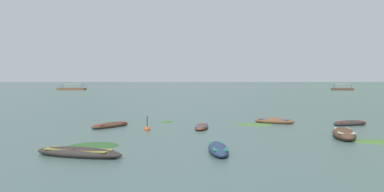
# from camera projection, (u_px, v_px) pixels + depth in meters

# --- Properties ---
(ground_plane) EXTENTS (6000.00, 6000.00, 0.00)m
(ground_plane) POSITION_uv_depth(u_px,v_px,m) (190.00, 81.00, 1507.26)
(ground_plane) COLOR #425B56
(mountain_1) EXTENTS (1012.45, 1012.45, 267.14)m
(mountain_1) POSITION_uv_depth(u_px,v_px,m) (78.00, 54.00, 2061.67)
(mountain_1) COLOR #56665B
(mountain_1) RESTS_ON ground
(mountain_2) EXTENTS (519.02, 519.02, 192.24)m
(mountain_2) POSITION_uv_depth(u_px,v_px,m) (203.00, 62.00, 2031.25)
(mountain_2) COLOR slate
(mountain_2) RESTS_ON ground
(mountain_3) EXTENTS (1580.18, 1580.18, 560.94)m
(mountain_3) POSITION_uv_depth(u_px,v_px,m) (366.00, 19.00, 1852.38)
(mountain_3) COLOR #56665B
(mountain_3) RESTS_ON ground
(rowboat_0) EXTENTS (3.21, 1.81, 0.51)m
(rowboat_0) POSITION_uv_depth(u_px,v_px,m) (350.00, 123.00, 32.34)
(rowboat_0) COLOR #2D2826
(rowboat_0) RESTS_ON ground
(rowboat_1) EXTENTS (3.44, 2.32, 0.57)m
(rowboat_1) POSITION_uv_depth(u_px,v_px,m) (274.00, 121.00, 33.92)
(rowboat_1) COLOR brown
(rowboat_1) RESTS_ON ground
(rowboat_2) EXTENTS (1.35, 3.60, 0.43)m
(rowboat_2) POSITION_uv_depth(u_px,v_px,m) (202.00, 127.00, 30.20)
(rowboat_2) COLOR brown
(rowboat_2) RESTS_ON ground
(rowboat_3) EXTENTS (1.03, 3.73, 0.54)m
(rowboat_3) POSITION_uv_depth(u_px,v_px,m) (218.00, 149.00, 20.15)
(rowboat_3) COLOR navy
(rowboat_3) RESTS_ON ground
(rowboat_5) EXTENTS (2.30, 4.54, 0.72)m
(rowboat_5) POSITION_uv_depth(u_px,v_px,m) (344.00, 134.00, 25.48)
(rowboat_5) COLOR #4C3323
(rowboat_5) RESTS_ON ground
(rowboat_6) EXTENTS (2.89, 3.87, 0.46)m
(rowboat_6) POSITION_uv_depth(u_px,v_px,m) (110.00, 125.00, 31.14)
(rowboat_6) COLOR #4C3323
(rowboat_6) RESTS_ON ground
(rowboat_7) EXTENTS (4.59, 2.51, 0.55)m
(rowboat_7) POSITION_uv_depth(u_px,v_px,m) (79.00, 153.00, 19.12)
(rowboat_7) COLOR #2D2826
(rowboat_7) RESTS_ON ground
(ferry_0) EXTENTS (8.40, 5.57, 2.54)m
(ferry_0) POSITION_uv_depth(u_px,v_px,m) (343.00, 89.00, 150.08)
(ferry_0) COLOR #4C3323
(ferry_0) RESTS_ON ground
(ferry_1) EXTENTS (10.47, 4.16, 2.54)m
(ferry_1) POSITION_uv_depth(u_px,v_px,m) (72.00, 89.00, 154.62)
(ferry_1) COLOR brown
(ferry_1) RESTS_ON ground
(mooring_buoy) EXTENTS (0.40, 0.40, 1.12)m
(mooring_buoy) POSITION_uv_depth(u_px,v_px,m) (147.00, 129.00, 29.13)
(mooring_buoy) COLOR #DB4C1E
(mooring_buoy) RESTS_ON ground
(weed_patch_0) EXTENTS (2.95, 2.29, 0.14)m
(weed_patch_0) POSITION_uv_depth(u_px,v_px,m) (255.00, 125.00, 32.81)
(weed_patch_0) COLOR #477033
(weed_patch_0) RESTS_ON ground
(weed_patch_1) EXTENTS (3.75, 3.79, 0.14)m
(weed_patch_1) POSITION_uv_depth(u_px,v_px,m) (93.00, 146.00, 22.19)
(weed_patch_1) COLOR #2D5628
(weed_patch_1) RESTS_ON ground
(weed_patch_3) EXTENTS (1.74, 1.98, 0.14)m
(weed_patch_3) POSITION_uv_depth(u_px,v_px,m) (166.00, 122.00, 34.90)
(weed_patch_3) COLOR #38662D
(weed_patch_3) RESTS_ON ground
(weed_patch_4) EXTENTS (3.73, 2.73, 0.14)m
(weed_patch_4) POSITION_uv_depth(u_px,v_px,m) (383.00, 142.00, 23.58)
(weed_patch_4) COLOR #477033
(weed_patch_4) RESTS_ON ground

